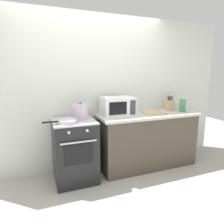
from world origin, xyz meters
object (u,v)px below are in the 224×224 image
(frying_pan, at_px, (67,121))
(microwave, at_px, (117,106))
(cutting_board, at_px, (154,113))
(pasta_box, at_px, (182,105))
(knife_block, at_px, (170,105))
(stove, at_px, (75,151))
(stock_pot, at_px, (81,112))

(frying_pan, relative_size, microwave, 0.92)
(frying_pan, height_order, microwave, microwave)
(frying_pan, height_order, cutting_board, frying_pan)
(cutting_board, relative_size, pasta_box, 1.64)
(cutting_board, relative_size, knife_block, 1.32)
(cutting_board, distance_m, knife_block, 0.44)
(microwave, height_order, pasta_box, microwave)
(stove, relative_size, pasta_box, 4.18)
(frying_pan, distance_m, microwave, 0.86)
(stock_pot, distance_m, pasta_box, 1.79)
(stove, relative_size, knife_block, 3.38)
(cutting_board, bearing_deg, stock_pot, 177.45)
(cutting_board, xyz_separation_m, pasta_box, (0.55, -0.03, 0.10))
(stock_pot, height_order, knife_block, knife_block)
(stock_pot, relative_size, frying_pan, 0.67)
(microwave, bearing_deg, stock_pot, -177.79)
(stove, xyz_separation_m, microwave, (0.71, 0.08, 0.61))
(stock_pot, bearing_deg, cutting_board, -2.55)
(microwave, relative_size, knife_block, 1.83)
(microwave, bearing_deg, stove, -173.63)
(stock_pot, xyz_separation_m, microwave, (0.59, 0.02, 0.04))
(knife_block, relative_size, pasta_box, 1.24)
(frying_pan, relative_size, cutting_board, 1.27)
(stock_pot, height_order, cutting_board, stock_pot)
(cutting_board, bearing_deg, stove, -179.95)
(stove, relative_size, stock_pot, 2.99)
(knife_block, bearing_deg, pasta_box, -50.87)
(stove, distance_m, stock_pot, 0.58)
(stove, xyz_separation_m, cutting_board, (1.36, 0.00, 0.47))
(pasta_box, bearing_deg, knife_block, 129.13)
(stove, bearing_deg, cutting_board, 0.05)
(frying_pan, bearing_deg, stove, 49.71)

